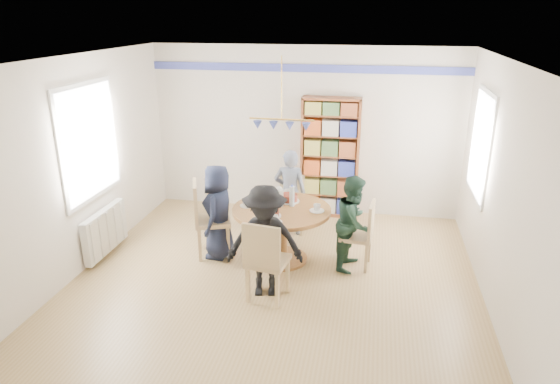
% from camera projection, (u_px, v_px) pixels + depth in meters
% --- Properties ---
extents(ground, '(5.00, 5.00, 0.00)m').
position_uv_depth(ground, '(274.00, 282.00, 6.23)').
color(ground, tan).
extents(room_shell, '(5.00, 5.00, 5.00)m').
position_uv_depth(room_shell, '(267.00, 136.00, 6.51)').
color(room_shell, white).
rests_on(room_shell, ground).
extents(radiator, '(0.12, 1.00, 0.60)m').
position_uv_depth(radiator, '(105.00, 231.00, 6.82)').
color(radiator, silver).
rests_on(radiator, ground).
extents(dining_table, '(1.30, 1.30, 0.75)m').
position_uv_depth(dining_table, '(282.00, 222.00, 6.59)').
color(dining_table, '#925F2F').
rests_on(dining_table, ground).
extents(chair_left, '(0.60, 0.60, 1.06)m').
position_uv_depth(chair_left, '(206.00, 216.00, 6.73)').
color(chair_left, tan).
rests_on(chair_left, ground).
extents(chair_right, '(0.44, 0.44, 0.90)m').
position_uv_depth(chair_right, '(362.00, 232.00, 6.44)').
color(chair_right, tan).
rests_on(chair_right, ground).
extents(chair_far, '(0.42, 0.42, 0.85)m').
position_uv_depth(chair_far, '(292.00, 201.00, 7.57)').
color(chair_far, tan).
rests_on(chair_far, ground).
extents(chair_near, '(0.51, 0.51, 1.00)m').
position_uv_depth(chair_near, '(265.00, 258.00, 5.63)').
color(chair_near, tan).
rests_on(chair_near, ground).
extents(person_left, '(0.42, 0.64, 1.30)m').
position_uv_depth(person_left, '(218.00, 212.00, 6.69)').
color(person_left, '#171D33').
rests_on(person_left, ground).
extents(person_right, '(0.59, 0.69, 1.25)m').
position_uv_depth(person_right, '(354.00, 223.00, 6.40)').
color(person_right, '#1B3629').
rests_on(person_right, ground).
extents(person_far, '(0.48, 0.32, 1.30)m').
position_uv_depth(person_far, '(290.00, 192.00, 7.39)').
color(person_far, gray).
rests_on(person_far, ground).
extents(person_near, '(0.96, 0.65, 1.36)m').
position_uv_depth(person_near, '(265.00, 241.00, 5.75)').
color(person_near, black).
rests_on(person_near, ground).
extents(bookshelf, '(0.92, 0.28, 1.94)m').
position_uv_depth(bookshelf, '(330.00, 159.00, 7.99)').
color(bookshelf, brown).
rests_on(bookshelf, ground).
extents(tableware, '(1.12, 1.12, 0.30)m').
position_uv_depth(tableware, '(280.00, 203.00, 6.53)').
color(tableware, white).
rests_on(tableware, dining_table).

